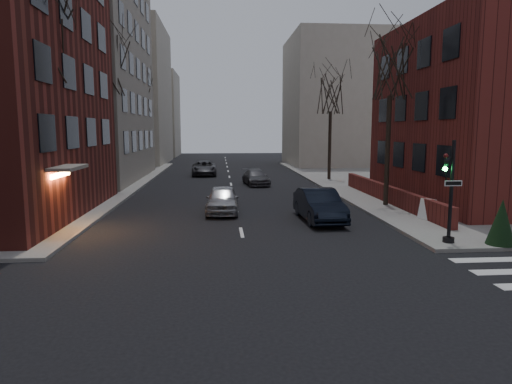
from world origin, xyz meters
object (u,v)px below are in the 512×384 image
sandwich_board (428,209)px  car_lane_silver (223,199)px  tree_left_c (141,95)px  tree_right_a (391,67)px  tree_right_b (331,94)px  parked_sedan (319,205)px  tree_left_b (107,67)px  car_lane_far (204,168)px  traffic_signal (449,198)px  tree_left_a (42,41)px  car_lane_gray (256,177)px  evergreen_shrub (501,222)px  streetlamp_near (105,134)px  streetlamp_far (151,132)px

sandwich_board → car_lane_silver: bearing=136.7°
tree_left_c → tree_right_a: same height
tree_right_b → parked_sedan: bearing=-105.2°
tree_left_b → car_lane_silver: (8.00, -9.05, -8.18)m
tree_left_c → car_lane_far: 9.93m
tree_right_a → tree_right_b: (0.00, 14.00, -0.44)m
tree_right_a → car_lane_silver: (-9.60, -1.05, -7.29)m
traffic_signal → tree_left_a: 18.66m
tree_left_a → tree_right_b: 25.19m
tree_right_a → car_lane_gray: 15.15m
car_lane_gray → tree_left_b: bearing=-170.1°
car_lane_silver → evergreen_shrub: bearing=-36.2°
sandwich_board → tree_left_c: bearing=99.6°
tree_left_c → car_lane_gray: size_ratio=2.26×
streetlamp_near → sandwich_board: 19.75m
tree_left_c → evergreen_shrub: 37.25m
tree_right_b → car_lane_far: bearing=153.0°
tree_left_c → streetlamp_far: 4.33m
streetlamp_near → car_lane_far: streetlamp_near is taller
tree_right_b → streetlamp_near: bearing=-149.5°
tree_right_b → parked_sedan: size_ratio=1.88×
streetlamp_far → car_lane_silver: size_ratio=1.45×
tree_left_b → evergreen_shrub: size_ratio=6.09×
streetlamp_far → tree_left_b: bearing=-92.1°
traffic_signal → streetlamp_near: 20.86m
parked_sedan → car_lane_silver: parked_sedan is taller
car_lane_gray → traffic_signal: bearing=-81.1°
tree_left_a → tree_left_c: bearing=90.0°
streetlamp_far → parked_sedan: 30.47m
sandwich_board → car_lane_gray: bearing=89.9°
streetlamp_far → car_lane_gray: streetlamp_far is taller
streetlamp_far → evergreen_shrub: streetlamp_far is taller
traffic_signal → evergreen_shrub: traffic_signal is taller
tree_left_a → sandwich_board: 19.72m
traffic_signal → car_lane_gray: traffic_signal is taller
tree_left_a → car_lane_silver: tree_left_a is taller
car_lane_silver → car_lane_gray: size_ratio=1.00×
tree_right_b → tree_right_a: bearing=-90.0°
tree_right_b → streetlamp_near: size_ratio=1.46×
streetlamp_near → car_lane_silver: size_ratio=1.45×
tree_left_a → evergreen_shrub: 20.78m
car_lane_gray → car_lane_far: bearing=111.0°
tree_right_a → evergreen_shrub: tree_right_a is taller
tree_left_b → car_lane_gray: tree_left_b is taller
streetlamp_near → streetlamp_far: 20.00m
tree_left_b → tree_right_a: 19.35m
streetlamp_far → car_lane_gray: 16.67m
traffic_signal → tree_left_c: size_ratio=0.41×
tree_left_c → car_lane_far: (6.33, -2.25, -7.32)m
tree_right_a → streetlamp_far: bearing=125.3°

